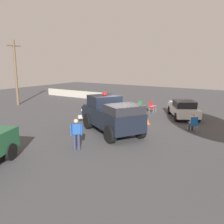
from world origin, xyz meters
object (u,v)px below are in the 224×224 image
object	(u,v)px
classic_hot_rod	(183,109)
lawn_chair_spare	(151,106)
lawn_chair_by_car	(141,106)
traffic_cone	(147,120)
spectator_standing	(76,132)
spectator_seated	(193,121)
utility_pole	(16,72)
lawn_chair_near_truck	(193,123)
vintage_fire_truck	(110,114)

from	to	relation	value
classic_hot_rod	lawn_chair_spare	size ratio (longest dim) A/B	4.61
lawn_chair_by_car	traffic_cone	distance (m)	4.58
lawn_chair_spare	spectator_standing	distance (m)	11.13
classic_hot_rod	spectator_standing	world-z (taller)	spectator_standing
classic_hot_rod	spectator_seated	distance (m)	4.25
lawn_chair_spare	utility_pole	xyz separation A→B (m)	(13.81, 4.00, 2.94)
spectator_seated	utility_pole	bearing A→B (deg)	-0.72
spectator_seated	utility_pole	xyz separation A→B (m)	(18.64, -0.24, 2.83)
lawn_chair_near_truck	traffic_cone	distance (m)	3.42
lawn_chair_by_car	lawn_chair_spare	xyz separation A→B (m)	(-0.93, -0.27, 0.00)
traffic_cone	lawn_chair_spare	bearing A→B (deg)	-70.10
traffic_cone	lawn_chair_by_car	bearing A→B (deg)	-57.87
lawn_chair_spare	spectator_standing	bearing A→B (deg)	93.65
lawn_chair_spare	lawn_chair_near_truck	bearing A→B (deg)	138.50
vintage_fire_truck	spectator_standing	xyz separation A→B (m)	(-0.35, 3.75, -0.23)
lawn_chair_near_truck	spectator_standing	world-z (taller)	spectator_standing
lawn_chair_near_truck	utility_pole	bearing A→B (deg)	-1.05
lawn_chair_spare	spectator_seated	xyz separation A→B (m)	(-4.83, 4.23, 0.11)
lawn_chair_spare	vintage_fire_truck	bearing A→B (deg)	92.77
lawn_chair_spare	utility_pole	bearing A→B (deg)	16.14
classic_hot_rod	lawn_chair_by_car	bearing A→B (deg)	-1.73
lawn_chair_by_car	spectator_seated	size ratio (longest dim) A/B	0.79
classic_hot_rod	lawn_chair_spare	world-z (taller)	classic_hot_rod
lawn_chair_by_car	spectator_standing	world-z (taller)	spectator_standing
spectator_standing	utility_pole	xyz separation A→B (m)	(14.52, -7.10, 2.57)
lawn_chair_near_truck	spectator_seated	world-z (taller)	spectator_seated
lawn_chair_near_truck	lawn_chair_spare	world-z (taller)	same
utility_pole	traffic_cone	size ratio (longest dim) A/B	10.68
vintage_fire_truck	lawn_chair_spare	world-z (taller)	vintage_fire_truck
lawn_chair_by_car	utility_pole	bearing A→B (deg)	16.13
classic_hot_rod	spectator_standing	bearing A→B (deg)	77.89
classic_hot_rod	vintage_fire_truck	bearing A→B (deg)	69.15
spectator_standing	utility_pole	bearing A→B (deg)	-26.06
vintage_fire_truck	traffic_cone	bearing A→B (deg)	-109.63
spectator_seated	utility_pole	world-z (taller)	utility_pole
spectator_seated	spectator_standing	distance (m)	8.01
spectator_standing	lawn_chair_near_truck	bearing A→B (deg)	-121.85
classic_hot_rod	traffic_cone	bearing A→B (deg)	68.13
vintage_fire_truck	lawn_chair_spare	bearing A→B (deg)	-87.23
lawn_chair_near_truck	lawn_chair_by_car	bearing A→B (deg)	-34.87
lawn_chair_spare	spectator_standing	world-z (taller)	spectator_standing
classic_hot_rod	lawn_chair_near_truck	size ratio (longest dim) A/B	4.61
spectator_seated	spectator_standing	world-z (taller)	spectator_standing
lawn_chair_near_truck	spectator_seated	bearing A→B (deg)	-54.26
traffic_cone	classic_hot_rod	bearing A→B (deg)	-111.87
lawn_chair_near_truck	lawn_chair_by_car	world-z (taller)	same
spectator_standing	utility_pole	world-z (taller)	utility_pole
vintage_fire_truck	lawn_chair_near_truck	world-z (taller)	vintage_fire_truck
vintage_fire_truck	spectator_seated	bearing A→B (deg)	-145.13
vintage_fire_truck	lawn_chair_spare	size ratio (longest dim) A/B	6.11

